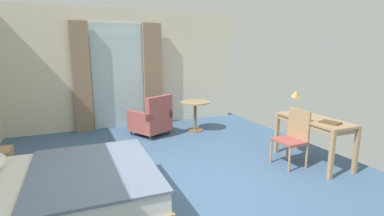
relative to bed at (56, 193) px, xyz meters
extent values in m
cube|color=#426084|center=(1.62, 0.07, -0.33)|extent=(6.10, 7.90, 0.10)
cube|color=beige|center=(1.62, 3.76, 1.13)|extent=(5.70, 0.12, 2.82)
cube|color=silver|center=(1.38, 3.68, 0.96)|extent=(1.22, 0.02, 2.48)
cube|color=#897056|center=(0.56, 3.58, 0.97)|extent=(0.39, 0.10, 2.50)
cube|color=#897056|center=(2.21, 3.58, 0.97)|extent=(0.45, 0.10, 2.50)
cube|color=tan|center=(0.07, 0.00, -0.14)|extent=(2.18, 1.88, 0.27)
cube|color=white|center=(0.07, 0.00, 0.10)|extent=(2.12, 1.83, 0.22)
cube|color=slate|center=(0.42, -0.01, 0.23)|extent=(1.46, 1.84, 0.03)
cube|color=tan|center=(3.94, 0.05, 0.47)|extent=(0.59, 1.30, 0.04)
cube|color=tan|center=(3.94, 0.05, 0.41)|extent=(0.54, 1.24, 0.08)
cube|color=tan|center=(4.18, -0.57, 0.09)|extent=(0.06, 0.06, 0.73)
cube|color=tan|center=(4.21, 0.66, 0.09)|extent=(0.06, 0.06, 0.73)
cube|color=tan|center=(3.68, -0.56, 0.09)|extent=(0.06, 0.06, 0.73)
cube|color=tan|center=(3.70, 0.67, 0.09)|extent=(0.06, 0.06, 0.73)
cube|color=#9E4C47|center=(3.48, 0.09, 0.14)|extent=(0.42, 0.48, 0.04)
cube|color=tan|center=(3.66, 0.10, 0.41)|extent=(0.05, 0.45, 0.49)
cylinder|color=tan|center=(3.29, 0.30, -0.08)|extent=(0.04, 0.04, 0.40)
cylinder|color=tan|center=(3.30, -0.13, -0.08)|extent=(0.04, 0.04, 0.40)
cylinder|color=tan|center=(3.65, 0.31, -0.08)|extent=(0.04, 0.04, 0.40)
cylinder|color=tan|center=(3.66, -0.12, -0.08)|extent=(0.04, 0.04, 0.40)
cylinder|color=tan|center=(3.93, 0.41, 0.50)|extent=(0.12, 0.12, 0.02)
cylinder|color=tan|center=(3.93, 0.41, 0.65)|extent=(0.02, 0.02, 0.29)
cone|color=tan|center=(3.96, 0.53, 0.83)|extent=(0.16, 0.18, 0.17)
cube|color=brown|center=(3.90, -0.30, 0.50)|extent=(0.26, 0.33, 0.03)
cube|color=#9E4C47|center=(1.87, 2.72, -0.03)|extent=(0.96, 0.98, 0.30)
cube|color=#9E4C47|center=(2.01, 2.45, 0.38)|extent=(0.67, 0.43, 0.50)
cube|color=#9E4C47|center=(2.13, 2.86, 0.21)|extent=(0.43, 0.70, 0.16)
cube|color=#9E4C47|center=(1.60, 2.59, 0.21)|extent=(0.43, 0.70, 0.16)
cylinder|color=#4C3D2D|center=(1.98, 3.13, -0.23)|extent=(0.04, 0.04, 0.10)
cylinder|color=#4C3D2D|center=(1.47, 2.86, -0.23)|extent=(0.04, 0.04, 0.10)
cylinder|color=#4C3D2D|center=(2.27, 2.58, -0.23)|extent=(0.04, 0.04, 0.10)
cylinder|color=#4C3D2D|center=(1.76, 2.32, -0.23)|extent=(0.04, 0.04, 0.10)
cylinder|color=tan|center=(2.93, 2.61, 0.40)|extent=(0.68, 0.68, 0.03)
cylinder|color=brown|center=(2.93, 2.61, 0.06)|extent=(0.07, 0.07, 0.67)
cylinder|color=brown|center=(2.93, 2.61, -0.26)|extent=(0.38, 0.38, 0.02)
camera|label=1|loc=(0.20, -3.43, 1.62)|focal=27.26mm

